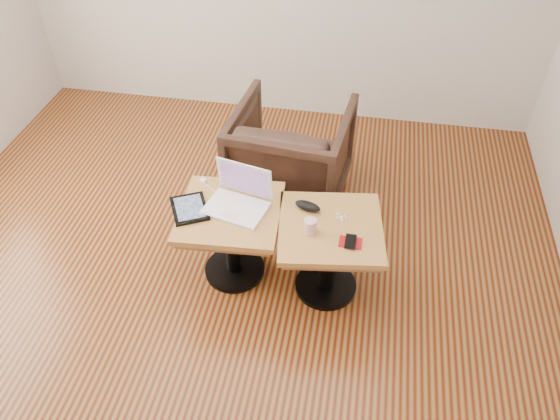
% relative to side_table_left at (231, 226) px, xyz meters
% --- Properties ---
extents(room_shell, '(4.52, 4.52, 2.71)m').
position_rel_side_table_left_xyz_m(room_shell, '(-0.06, -0.16, 0.93)').
color(room_shell, '#491809').
rests_on(room_shell, ground).
extents(side_table_left, '(0.65, 0.65, 0.56)m').
position_rel_side_table_left_xyz_m(side_table_left, '(0.00, 0.00, 0.00)').
color(side_table_left, black).
rests_on(side_table_left, ground).
extents(side_table_right, '(0.69, 0.69, 0.56)m').
position_rel_side_table_left_xyz_m(side_table_right, '(0.62, -0.03, 0.00)').
color(side_table_right, black).
rests_on(side_table_right, ground).
extents(laptop, '(0.42, 0.36, 0.26)m').
position_rel_side_table_left_xyz_m(laptop, '(0.04, 0.05, 0.19)').
color(laptop, white).
rests_on(laptop, side_table_left).
extents(tablet, '(0.30, 0.33, 0.02)m').
position_rel_side_table_left_xyz_m(tablet, '(-0.24, -0.04, 0.15)').
color(tablet, black).
rests_on(tablet, side_table_left).
extents(charging_adapter, '(0.05, 0.05, 0.02)m').
position_rel_side_table_left_xyz_m(charging_adapter, '(-0.24, 0.23, 0.15)').
color(charging_adapter, white).
rests_on(charging_adapter, side_table_left).
extents(glasses_case, '(0.18, 0.12, 0.05)m').
position_rel_side_table_left_xyz_m(glasses_case, '(0.46, 0.09, 0.16)').
color(glasses_case, black).
rests_on(glasses_case, side_table_right).
extents(striped_cup, '(0.10, 0.10, 0.09)m').
position_rel_side_table_left_xyz_m(striped_cup, '(0.51, -0.10, 0.19)').
color(striped_cup, '#E26976').
rests_on(striped_cup, side_table_right).
extents(earbuds_tangle, '(0.08, 0.07, 0.02)m').
position_rel_side_table_left_xyz_m(earbuds_tangle, '(0.68, 0.05, 0.15)').
color(earbuds_tangle, white).
rests_on(earbuds_tangle, side_table_right).
extents(phone_on_sleeve, '(0.13, 0.12, 0.02)m').
position_rel_side_table_left_xyz_m(phone_on_sleeve, '(0.75, -0.15, 0.15)').
color(phone_on_sleeve, maroon).
rests_on(phone_on_sleeve, side_table_right).
extents(armchair, '(0.89, 0.92, 0.76)m').
position_rel_side_table_left_xyz_m(armchair, '(0.24, 0.87, -0.04)').
color(armchair, black).
rests_on(armchair, ground).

